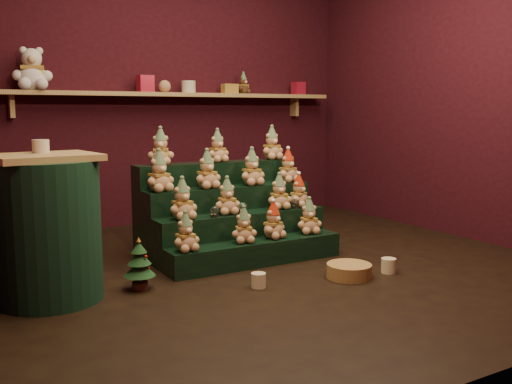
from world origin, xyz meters
TOP-DOWN VIEW (x-y plane):
  - ground at (0.00, 0.00)m, footprint 4.00×4.00m
  - back_wall at (0.00, 2.05)m, footprint 4.00×0.10m
  - right_wall at (2.05, 0.00)m, footprint 0.10×4.00m
  - back_shelf at (0.00, 1.87)m, footprint 3.60×0.26m
  - riser_tier_front at (-0.10, 0.07)m, footprint 1.40×0.22m
  - riser_tier_midfront at (-0.10, 0.29)m, footprint 1.40×0.22m
  - riser_tier_midback at (-0.10, 0.51)m, footprint 1.40×0.22m
  - riser_tier_back at (-0.10, 0.73)m, footprint 1.40×0.22m
  - teddy_0 at (-0.68, 0.05)m, footprint 0.22×0.20m
  - teddy_1 at (-0.20, 0.08)m, footprint 0.23×0.21m
  - teddy_2 at (0.06, 0.09)m, footprint 0.25×0.23m
  - teddy_3 at (0.40, 0.09)m, footprint 0.24×0.23m
  - teddy_4 at (-0.60, 0.28)m, footprint 0.23×0.21m
  - teddy_5 at (-0.23, 0.30)m, footprint 0.22×0.20m
  - teddy_6 at (0.24, 0.29)m, footprint 0.23×0.21m
  - teddy_7 at (0.44, 0.30)m, footprint 0.24×0.23m
  - teddy_8 at (-0.68, 0.52)m, footprint 0.26×0.24m
  - teddy_9 at (-0.30, 0.50)m, footprint 0.23×0.21m
  - teddy_10 at (0.11, 0.50)m, footprint 0.22×0.20m
  - teddy_11 at (0.47, 0.51)m, footprint 0.22×0.21m
  - teddy_12 at (-0.58, 0.74)m, footprint 0.26×0.25m
  - teddy_13 at (-0.09, 0.72)m, footprint 0.21×0.19m
  - teddy_14 at (0.44, 0.72)m, footprint 0.22×0.20m
  - snow_globe_a at (-0.37, 0.23)m, footprint 0.06×0.06m
  - snow_globe_b at (-0.12, 0.23)m, footprint 0.07×0.07m
  - snow_globe_c at (0.36, 0.23)m, footprint 0.06×0.06m
  - side_table at (-1.58, 0.02)m, footprint 0.64×0.62m
  - table_ornament at (-1.58, 0.12)m, footprint 0.10×0.10m
  - mini_christmas_tree at (-1.05, -0.07)m, footprint 0.20×0.20m
  - mug_left at (-0.37, -0.42)m, footprint 0.10×0.10m
  - mug_right at (0.60, -0.60)m, footprint 0.11×0.11m
  - wicker_basket at (0.28, -0.55)m, footprint 0.35×0.35m
  - white_bear at (-1.33, 1.84)m, footprint 0.37×0.34m
  - brown_bear at (0.78, 1.84)m, footprint 0.19×0.18m
  - gift_tin_red_a at (-0.30, 1.85)m, footprint 0.14×0.14m
  - gift_tin_cream at (0.15, 1.85)m, footprint 0.14×0.14m
  - gift_tin_red_b at (1.49, 1.85)m, footprint 0.12×0.12m
  - shelf_plush_ball at (-0.10, 1.85)m, footprint 0.12×0.12m
  - scarf_gift_box at (0.62, 1.85)m, footprint 0.16×0.10m

SIDE VIEW (x-z plane):
  - ground at x=0.00m, z-range 0.00..0.00m
  - mug_left at x=-0.37m, z-range 0.00..0.10m
  - wicker_basket at x=0.28m, z-range 0.00..0.10m
  - mug_right at x=0.60m, z-range 0.00..0.11m
  - riser_tier_front at x=-0.10m, z-range 0.00..0.18m
  - mini_christmas_tree at x=-1.05m, z-range 0.00..0.34m
  - riser_tier_midfront at x=-0.10m, z-range 0.00..0.36m
  - riser_tier_midback at x=-0.10m, z-range 0.00..0.54m
  - teddy_1 at x=-0.20m, z-range 0.18..0.44m
  - teddy_0 at x=-0.68m, z-range 0.18..0.45m
  - teddy_2 at x=0.06m, z-range 0.18..0.46m
  - teddy_3 at x=0.40m, z-range 0.18..0.46m
  - riser_tier_back at x=-0.10m, z-range 0.00..0.72m
  - snow_globe_c at x=0.36m, z-range 0.36..0.44m
  - snow_globe_a at x=-0.37m, z-range 0.36..0.44m
  - snow_globe_b at x=-0.12m, z-range 0.36..0.45m
  - side_table at x=-1.58m, z-range -0.01..0.89m
  - teddy_7 at x=0.44m, z-range 0.36..0.62m
  - teddy_5 at x=-0.23m, z-range 0.36..0.64m
  - teddy_6 at x=0.24m, z-range 0.36..0.64m
  - teddy_4 at x=-0.60m, z-range 0.36..0.66m
  - teddy_11 at x=0.47m, z-range 0.54..0.82m
  - teddy_10 at x=0.11m, z-range 0.54..0.84m
  - teddy_9 at x=-0.30m, z-range 0.54..0.84m
  - teddy_8 at x=-0.68m, z-range 0.54..0.85m
  - teddy_13 at x=-0.09m, z-range 0.72..0.99m
  - teddy_14 at x=0.44m, z-range 0.72..1.00m
  - teddy_12 at x=-0.58m, z-range 0.72..1.01m
  - table_ornament at x=-1.58m, z-range 0.89..0.97m
  - back_shelf at x=0.00m, z-range 1.17..1.41m
  - scarf_gift_box at x=0.62m, z-range 1.32..1.42m
  - gift_tin_cream at x=0.15m, z-range 1.32..1.44m
  - shelf_plush_ball at x=-0.10m, z-range 1.32..1.44m
  - gift_tin_red_b at x=1.49m, z-range 1.32..1.46m
  - back_wall at x=0.00m, z-range 0.00..2.80m
  - right_wall at x=2.05m, z-range 0.00..2.80m
  - gift_tin_red_a at x=-0.30m, z-range 1.32..1.48m
  - brown_bear at x=0.78m, z-range 1.32..1.54m
  - white_bear at x=-1.33m, z-range 1.32..1.79m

